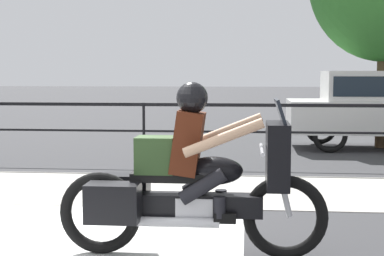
{
  "coord_description": "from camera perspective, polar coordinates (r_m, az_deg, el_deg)",
  "views": [
    {
      "loc": [
        1.88,
        -4.97,
        1.72
      ],
      "look_at": [
        1.23,
        1.9,
        1.05
      ],
      "focal_mm": 55.0,
      "sensor_mm": 36.0,
      "label": 1
    }
  ],
  "objects": [
    {
      "name": "sidewalk_band",
      "position": [
        8.75,
        -7.16,
        -5.78
      ],
      "size": [
        44.0,
        2.4,
        0.01
      ],
      "primitive_type": "cube",
      "color": "#B7B2A8",
      "rests_on": "ground"
    },
    {
      "name": "fence_railing",
      "position": [
        10.74,
        -4.7,
        1.16
      ],
      "size": [
        36.0,
        0.05,
        1.14
      ],
      "color": "black",
      "rests_on": "ground"
    },
    {
      "name": "motorcycle",
      "position": [
        5.43,
        -0.16,
        -5.14
      ],
      "size": [
        2.5,
        0.76,
        1.62
      ],
      "rotation": [
        0.0,
        0.0,
        0.06
      ],
      "color": "black",
      "rests_on": "ground"
    },
    {
      "name": "parked_car",
      "position": [
        13.62,
        18.03,
        2.16
      ],
      "size": [
        4.32,
        1.69,
        1.72
      ],
      "rotation": [
        0.0,
        0.0,
        -0.06
      ],
      "color": "silver",
      "rests_on": "ground"
    }
  ]
}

